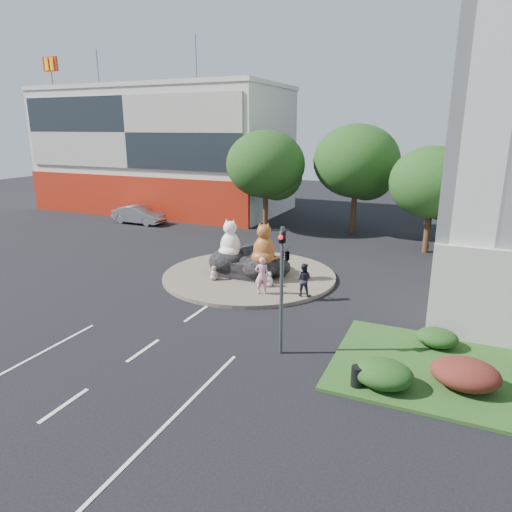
{
  "coord_description": "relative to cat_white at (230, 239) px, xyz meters",
  "views": [
    {
      "loc": [
        10.58,
        -13.02,
        8.43
      ],
      "look_at": [
        1.4,
        7.8,
        2.0
      ],
      "focal_mm": 32.0,
      "sensor_mm": 36.0,
      "label": 1
    }
  ],
  "objects": [
    {
      "name": "ground",
      "position": [
        1.09,
        -9.76,
        -2.25
      ],
      "size": [
        120.0,
        120.0,
        0.0
      ],
      "primitive_type": "plane",
      "color": "black",
      "rests_on": "ground"
    },
    {
      "name": "roundabout_island",
      "position": [
        1.09,
        0.24,
        -2.15
      ],
      "size": [
        10.0,
        10.0,
        0.2
      ],
      "primitive_type": "cylinder",
      "color": "brown",
      "rests_on": "ground"
    },
    {
      "name": "rock_plinth",
      "position": [
        1.09,
        0.24,
        -1.6
      ],
      "size": [
        3.2,
        2.6,
        0.9
      ],
      "primitive_type": null,
      "color": "black",
      "rests_on": "roundabout_island"
    },
    {
      "name": "shophouse_block",
      "position": [
        -16.91,
        18.15,
        3.94
      ],
      "size": [
        25.2,
        12.3,
        17.4
      ],
      "color": "beige",
      "rests_on": "ground"
    },
    {
      "name": "grass_verge",
      "position": [
        13.09,
        -6.76,
        -2.19
      ],
      "size": [
        10.0,
        6.0,
        0.12
      ],
      "primitive_type": "cube",
      "color": "#1E4C19",
      "rests_on": "ground"
    },
    {
      "name": "tree_left",
      "position": [
        -2.84,
        12.3,
        3.0
      ],
      "size": [
        6.46,
        6.46,
        8.27
      ],
      "color": "#382314",
      "rests_on": "ground"
    },
    {
      "name": "tree_mid",
      "position": [
        4.16,
        14.3,
        3.31
      ],
      "size": [
        6.84,
        6.84,
        8.76
      ],
      "color": "#382314",
      "rests_on": "ground"
    },
    {
      "name": "tree_right",
      "position": [
        10.16,
        10.3,
        2.38
      ],
      "size": [
        5.7,
        5.7,
        7.3
      ],
      "color": "#382314",
      "rests_on": "ground"
    },
    {
      "name": "hedge_near_green",
      "position": [
        10.09,
        -8.76,
        -1.68
      ],
      "size": [
        2.0,
        1.6,
        0.9
      ],
      "primitive_type": "ellipsoid",
      "color": "#193812",
      "rests_on": "grass_verge"
    },
    {
      "name": "hedge_red",
      "position": [
        12.59,
        -7.76,
        -1.63
      ],
      "size": [
        2.2,
        1.76,
        0.99
      ],
      "primitive_type": "ellipsoid",
      "color": "#451C12",
      "rests_on": "grass_verge"
    },
    {
      "name": "hedge_back_green",
      "position": [
        11.59,
        -4.96,
        -1.77
      ],
      "size": [
        1.6,
        1.28,
        0.72
      ],
      "primitive_type": "ellipsoid",
      "color": "#193812",
      "rests_on": "grass_verge"
    },
    {
      "name": "traffic_light",
      "position": [
        6.18,
        -7.76,
        1.37
      ],
      "size": [
        0.44,
        1.24,
        5.0
      ],
      "color": "#595B60",
      "rests_on": "ground"
    },
    {
      "name": "street_lamp",
      "position": [
        13.9,
        -1.76,
        2.31
      ],
      "size": [
        2.34,
        0.22,
        8.06
      ],
      "color": "#595B60",
      "rests_on": "ground"
    },
    {
      "name": "cat_white",
      "position": [
        0.0,
        0.0,
        0.0
      ],
      "size": [
        1.44,
        1.27,
        2.3
      ],
      "primitive_type": null,
      "rotation": [
        0.0,
        0.0,
        -0.05
      ],
      "color": "white",
      "rests_on": "rock_plinth"
    },
    {
      "name": "cat_tabby",
      "position": [
        2.24,
        -0.29,
        0.03
      ],
      "size": [
        1.42,
        1.23,
        2.35
      ],
      "primitive_type": null,
      "rotation": [
        0.0,
        0.0,
        0.01
      ],
      "color": "#C06828",
      "rests_on": "rock_plinth"
    },
    {
      "name": "kitten_calico",
      "position": [
        -0.27,
        -1.53,
        -1.63
      ],
      "size": [
        0.63,
        0.6,
        0.84
      ],
      "primitive_type": null,
      "rotation": [
        0.0,
        0.0,
        -0.41
      ],
      "color": "silver",
      "rests_on": "roundabout_island"
    },
    {
      "name": "kitten_white",
      "position": [
        2.95,
        -1.32,
        -1.62
      ],
      "size": [
        0.67,
        0.68,
        0.85
      ],
      "primitive_type": null,
      "rotation": [
        0.0,
        0.0,
        0.88
      ],
      "color": "beige",
      "rests_on": "roundabout_island"
    },
    {
      "name": "pedestrian_pink",
      "position": [
        3.05,
        -2.5,
        -1.07
      ],
      "size": [
        0.84,
        0.71,
        1.95
      ],
      "primitive_type": "imported",
      "rotation": [
        0.0,
        0.0,
        3.55
      ],
      "color": "pink",
      "rests_on": "roundabout_island"
    },
    {
      "name": "pedestrian_dark",
      "position": [
        5.09,
        -1.94,
        -1.19
      ],
      "size": [
        0.89,
        0.72,
        1.72
      ],
      "primitive_type": "imported",
      "rotation": [
        0.0,
        0.0,
        3.22
      ],
      "color": "#212129",
      "rests_on": "roundabout_island"
    },
    {
      "name": "parked_car",
      "position": [
        -14.46,
        10.17,
        -1.44
      ],
      "size": [
        4.95,
        1.78,
        1.63
      ],
      "primitive_type": "imported",
      "rotation": [
        0.0,
        0.0,
        1.56
      ],
      "color": "#A2A5A9",
      "rests_on": "ground"
    },
    {
      "name": "litter_bin",
      "position": [
        9.32,
        -9.08,
        -1.78
      ],
      "size": [
        0.55,
        0.55,
        0.69
      ],
      "primitive_type": "cylinder",
      "rotation": [
        0.0,
        0.0,
        -0.28
      ],
      "color": "black",
      "rests_on": "grass_verge"
    }
  ]
}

